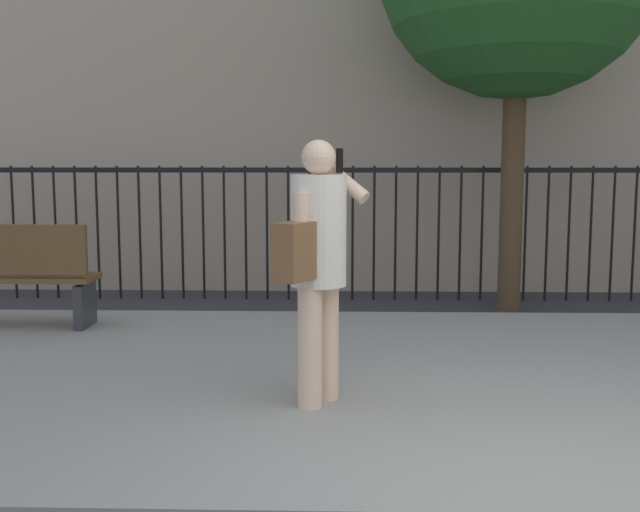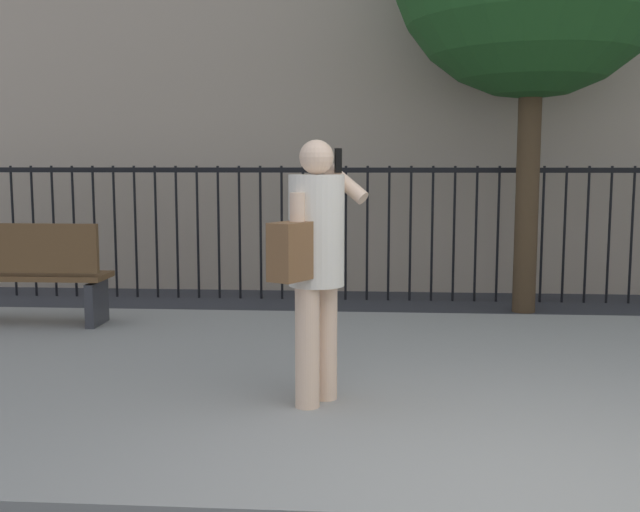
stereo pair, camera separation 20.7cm
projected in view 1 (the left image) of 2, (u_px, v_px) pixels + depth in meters
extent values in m
cube|color=gray|center=(484.00, 383.00, 5.42)|extent=(28.00, 4.40, 0.15)
cube|color=black|center=(429.00, 170.00, 8.91)|extent=(12.00, 0.04, 0.06)
cylinder|color=black|center=(14.00, 232.00, 9.15)|extent=(0.03, 0.03, 1.60)
cylinder|color=black|center=(35.00, 233.00, 9.14)|extent=(0.03, 0.03, 1.60)
cylinder|color=black|center=(56.00, 233.00, 9.13)|extent=(0.03, 0.03, 1.60)
cylinder|color=black|center=(77.00, 233.00, 9.13)|extent=(0.03, 0.03, 1.60)
cylinder|color=black|center=(98.00, 233.00, 9.12)|extent=(0.03, 0.03, 1.60)
cylinder|color=black|center=(119.00, 233.00, 9.11)|extent=(0.03, 0.03, 1.60)
cylinder|color=black|center=(140.00, 233.00, 9.10)|extent=(0.03, 0.03, 1.60)
cylinder|color=black|center=(161.00, 233.00, 9.10)|extent=(0.03, 0.03, 1.60)
cylinder|color=black|center=(182.00, 233.00, 9.09)|extent=(0.03, 0.03, 1.60)
cylinder|color=black|center=(203.00, 233.00, 9.08)|extent=(0.03, 0.03, 1.60)
cylinder|color=black|center=(225.00, 233.00, 9.07)|extent=(0.03, 0.03, 1.60)
cylinder|color=black|center=(246.00, 233.00, 9.07)|extent=(0.03, 0.03, 1.60)
cylinder|color=black|center=(267.00, 233.00, 9.06)|extent=(0.03, 0.03, 1.60)
cylinder|color=black|center=(288.00, 233.00, 9.05)|extent=(0.03, 0.03, 1.60)
cylinder|color=black|center=(310.00, 233.00, 9.05)|extent=(0.03, 0.03, 1.60)
cylinder|color=black|center=(331.00, 233.00, 9.04)|extent=(0.03, 0.03, 1.60)
cylinder|color=black|center=(353.00, 233.00, 9.03)|extent=(0.03, 0.03, 1.60)
cylinder|color=black|center=(374.00, 233.00, 9.02)|extent=(0.03, 0.03, 1.60)
cylinder|color=black|center=(396.00, 234.00, 9.02)|extent=(0.03, 0.03, 1.60)
cylinder|color=black|center=(417.00, 234.00, 9.01)|extent=(0.03, 0.03, 1.60)
cylinder|color=black|center=(439.00, 234.00, 9.00)|extent=(0.03, 0.03, 1.60)
cylinder|color=black|center=(460.00, 234.00, 8.99)|extent=(0.03, 0.03, 1.60)
cylinder|color=black|center=(482.00, 234.00, 8.99)|extent=(0.03, 0.03, 1.60)
cylinder|color=black|center=(503.00, 234.00, 8.98)|extent=(0.03, 0.03, 1.60)
cylinder|color=black|center=(525.00, 234.00, 8.97)|extent=(0.03, 0.03, 1.60)
cylinder|color=black|center=(547.00, 234.00, 8.96)|extent=(0.03, 0.03, 1.60)
cylinder|color=black|center=(569.00, 234.00, 8.96)|extent=(0.03, 0.03, 1.60)
cylinder|color=black|center=(591.00, 234.00, 8.95)|extent=(0.03, 0.03, 1.60)
cylinder|color=black|center=(612.00, 234.00, 8.94)|extent=(0.03, 0.03, 1.60)
cylinder|color=black|center=(634.00, 234.00, 8.93)|extent=(0.03, 0.03, 1.60)
cylinder|color=beige|center=(327.00, 341.00, 4.78)|extent=(0.15, 0.15, 0.74)
cylinder|color=beige|center=(310.00, 348.00, 4.61)|extent=(0.15, 0.15, 0.74)
cylinder|color=silver|center=(319.00, 231.00, 4.61)|extent=(0.46, 0.46, 0.68)
sphere|color=beige|center=(319.00, 157.00, 4.56)|extent=(0.21, 0.21, 0.21)
cylinder|color=beige|center=(335.00, 174.00, 4.74)|extent=(0.46, 0.31, 0.37)
cylinder|color=beige|center=(301.00, 237.00, 4.44)|extent=(0.09, 0.09, 0.52)
cube|color=black|center=(340.00, 160.00, 4.65)|extent=(0.04, 0.07, 0.15)
cube|color=brown|center=(295.00, 251.00, 4.40)|extent=(0.28, 0.32, 0.34)
cube|color=brown|center=(8.00, 278.00, 6.90)|extent=(1.60, 0.45, 0.05)
cube|color=#333338|center=(85.00, 305.00, 6.91)|extent=(0.08, 0.41, 0.40)
cylinder|color=#4C3823|center=(512.00, 175.00, 8.30)|extent=(0.25, 0.25, 3.00)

